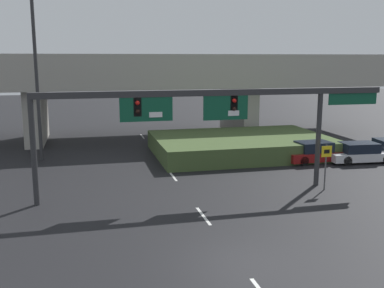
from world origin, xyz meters
The scene contains 9 objects.
ground_plane centered at (0.00, 0.00, 0.00)m, with size 160.00×160.00×0.00m, color black.
lane_markings centered at (0.00, 12.09, 0.00)m, with size 0.14×31.79×0.01m.
signal_gantry centered at (1.27, 8.21, 4.60)m, with size 18.94×0.44×5.54m.
speed_limit_sign centered at (7.57, 7.22, 1.64)m, with size 0.60×0.11×2.52m.
highway_light_pole_near centered at (-8.24, 18.67, 8.82)m, with size 0.70×0.36×16.88m.
overpass_bridge centered at (0.00, 26.24, 5.27)m, with size 43.22×9.12×7.48m.
grass_embankment centered at (6.31, 17.38, 0.67)m, with size 12.97×8.99×1.34m.
parked_sedan_near_right centered at (10.42, 13.57, 0.67)m, with size 4.51×2.04×1.44m.
parked_sedan_mid_right centered at (13.48, 12.78, 0.64)m, with size 4.79×2.10×1.38m.
Camera 1 is at (-5.10, -14.25, 7.14)m, focal length 42.00 mm.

